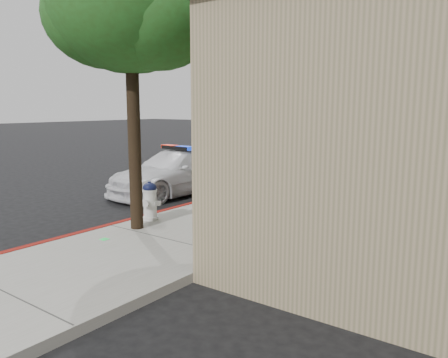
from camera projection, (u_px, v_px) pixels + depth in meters
ground at (107, 231)px, 9.23m from camera, size 120.00×120.00×0.00m
sidewalk at (251, 212)px, 10.64m from camera, size 3.20×60.00×0.15m
red_curb at (202, 203)px, 11.55m from camera, size 0.14×60.00×0.16m
police_car at (178, 171)px, 13.16m from camera, size 2.19×4.64×1.43m
fire_hydrant at (150, 201)px, 9.54m from camera, size 0.47×0.41×0.83m
street_tree_near at (130, 9)px, 8.25m from camera, size 3.34×3.07×5.63m
street_tree_mid at (330, 27)px, 15.19m from camera, size 3.80×3.53×6.74m
street_tree_far at (382, 65)px, 19.11m from camera, size 3.01×2.97×5.52m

